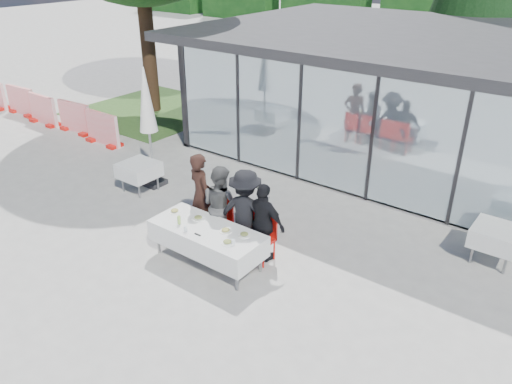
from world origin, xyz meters
TOP-DOWN VIEW (x-y plane):
  - ground at (0.00, 0.00)m, footprint 90.00×90.00m
  - pavilion at (2.00, 8.16)m, footprint 14.80×8.80m
  - treeline at (-2.00, 28.00)m, footprint 62.50×2.00m
  - dining_table at (-0.28, -0.16)m, footprint 2.26×0.96m
  - diner_a at (-1.10, 0.58)m, footprint 0.84×0.84m
  - diner_chair_a at (-1.10, 0.59)m, footprint 0.44×0.44m
  - diner_b at (-0.57, 0.58)m, footprint 0.90×0.90m
  - diner_chair_b at (-0.57, 0.59)m, footprint 0.44×0.44m
  - diner_c at (0.07, 0.58)m, footprint 1.39×1.39m
  - diner_chair_c at (0.07, 0.59)m, footprint 0.44×0.44m
  - diner_d at (0.51, 0.58)m, footprint 0.96×0.96m
  - diner_chair_d at (0.51, 0.59)m, footprint 0.44×0.44m
  - plate_a at (-1.21, -0.07)m, footprint 0.23×0.23m
  - plate_b at (-0.65, 0.01)m, footprint 0.23×0.23m
  - plate_c at (0.08, -0.04)m, footprint 0.23×0.23m
  - plate_d at (0.45, 0.06)m, footprint 0.23×0.23m
  - plate_extra at (0.37, -0.33)m, footprint 0.23×0.23m
  - juice_bottle at (-0.82, -0.34)m, footprint 0.06×0.06m
  - drinking_glasses at (-0.03, -0.37)m, footprint 1.07×0.24m
  - folded_eyeglasses at (-0.26, -0.43)m, footprint 0.14×0.03m
  - spare_table_left at (-3.73, 1.17)m, footprint 0.86×0.86m
  - spare_table_right at (4.09, 3.17)m, footprint 0.86×0.86m
  - market_umbrella at (-3.71, 1.60)m, footprint 0.50×0.50m
  - construction_barriers at (-10.33, 2.75)m, footprint 7.80×0.60m
  - grass_patch at (-8.50, 6.00)m, footprint 5.00×5.00m

SIDE VIEW (x-z plane):
  - ground at x=0.00m, z-range 0.00..0.00m
  - grass_patch at x=-8.50m, z-range 0.00..0.02m
  - construction_barriers at x=-10.33m, z-range -0.06..0.94m
  - diner_chair_a at x=-1.10m, z-range 0.05..1.03m
  - diner_chair_b at x=-0.57m, z-range 0.05..1.03m
  - diner_chair_c at x=0.07m, z-range 0.05..1.03m
  - diner_chair_d at x=0.51m, z-range 0.05..1.03m
  - dining_table at x=-0.28m, z-range 0.16..0.91m
  - spare_table_left at x=-3.73m, z-range 0.18..0.92m
  - spare_table_right at x=4.09m, z-range 0.18..0.92m
  - folded_eyeglasses at x=-0.26m, z-range 0.75..0.76m
  - plate_a at x=-1.21m, z-range 0.74..0.81m
  - plate_b at x=-0.65m, z-range 0.74..0.81m
  - plate_c at x=0.08m, z-range 0.74..0.81m
  - plate_d at x=0.45m, z-range 0.74..0.81m
  - plate_extra at x=0.37m, z-range 0.74..0.81m
  - drinking_glasses at x=-0.03m, z-range 0.75..0.85m
  - diner_d at x=0.51m, z-range 0.00..1.61m
  - juice_bottle at x=-0.82m, z-range 0.75..0.91m
  - diner_b at x=-0.57m, z-range 0.00..1.69m
  - diner_c at x=0.07m, z-range 0.00..1.77m
  - diner_a at x=-1.10m, z-range 0.00..1.82m
  - market_umbrella at x=-3.71m, z-range 0.51..3.51m
  - pavilion at x=2.00m, z-range 0.43..3.87m
  - treeline at x=-2.00m, z-range 0.00..4.40m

